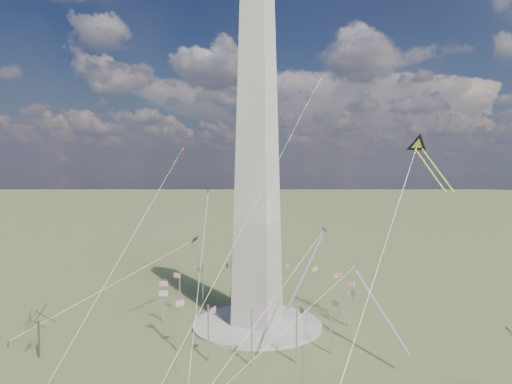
% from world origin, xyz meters
% --- Properties ---
extents(ground, '(2000.00, 2000.00, 0.00)m').
position_xyz_m(ground, '(0.00, 0.00, 0.00)').
color(ground, '#3E552A').
rests_on(ground, ground).
extents(plaza, '(36.00, 36.00, 0.80)m').
position_xyz_m(plaza, '(0.00, 0.00, 0.40)').
color(plaza, '#AAA89B').
rests_on(plaza, ground).
extents(washington_monument, '(15.56, 15.56, 100.00)m').
position_xyz_m(washington_monument, '(0.00, 0.00, 47.95)').
color(washington_monument, '#BCAC9E').
rests_on(washington_monument, plaza).
extents(flagpole_ring, '(54.40, 54.40, 13.00)m').
position_xyz_m(flagpole_ring, '(-0.00, -0.00, 7.27)').
color(flagpole_ring, silver).
rests_on(flagpole_ring, ground).
extents(tree_far, '(7.31, 7.31, 12.79)m').
position_xyz_m(tree_far, '(-36.55, -41.09, 9.11)').
color(tree_far, '#49342C').
rests_on(tree_far, ground).
extents(person_west, '(0.90, 0.82, 1.51)m').
position_xyz_m(person_west, '(-48.29, -40.27, 0.75)').
color(person_west, gray).
rests_on(person_west, ground).
extents(kite_delta_black, '(12.29, 15.77, 13.57)m').
position_xyz_m(kite_delta_black, '(41.68, 2.73, 48.64)').
color(kite_delta_black, black).
rests_on(kite_delta_black, ground).
extents(kite_diamond_purple, '(2.03, 3.15, 9.64)m').
position_xyz_m(kite_diamond_purple, '(-27.11, 10.20, 20.01)').
color(kite_diamond_purple, navy).
rests_on(kite_diamond_purple, ground).
extents(kite_streamer_left, '(2.53, 21.94, 15.05)m').
position_xyz_m(kite_streamer_left, '(20.00, -12.15, 23.44)').
color(kite_streamer_left, '#E24D23').
rests_on(kite_streamer_left, ground).
extents(kite_streamer_mid, '(8.75, 17.30, 12.71)m').
position_xyz_m(kite_streamer_mid, '(-17.50, -7.61, 32.70)').
color(kite_streamer_mid, '#E24D23').
rests_on(kite_streamer_mid, ground).
extents(kite_streamer_right, '(16.75, 17.12, 15.53)m').
position_xyz_m(kite_streamer_right, '(32.01, -3.47, 13.64)').
color(kite_streamer_right, '#E24D23').
rests_on(kite_streamer_right, ground).
extents(kite_small_red, '(1.74, 1.79, 5.11)m').
position_xyz_m(kite_small_red, '(-45.67, 31.06, 51.32)').
color(kite_small_red, red).
rests_on(kite_small_red, ground).
extents(kite_small_white, '(1.92, 1.69, 5.08)m').
position_xyz_m(kite_small_white, '(4.13, 44.40, 75.82)').
color(kite_small_white, silver).
rests_on(kite_small_white, ground).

